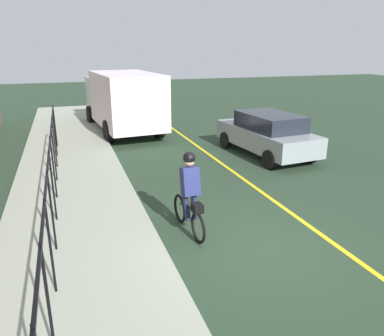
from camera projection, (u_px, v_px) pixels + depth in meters
name	position (u px, v px, depth m)	size (l,w,h in m)	color
ground_plane	(257.00, 249.00, 7.54)	(80.00, 80.00, 0.00)	#263927
lane_line_centre	(324.00, 236.00, 8.03)	(36.00, 0.12, 0.01)	yellow
sidewalk	(81.00, 277.00, 6.48)	(40.00, 3.20, 0.15)	#969D8C
iron_fence	(50.00, 195.00, 6.88)	(16.61, 0.04, 1.60)	black
cyclist_lead	(190.00, 194.00, 7.90)	(1.71, 0.38, 1.83)	black
patrol_sedan	(267.00, 133.00, 13.80)	(4.54, 2.24, 1.58)	gray
box_truck_background	(122.00, 99.00, 17.41)	(6.89, 3.03, 2.78)	silver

